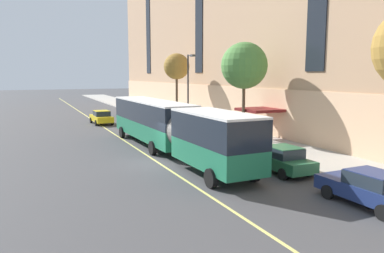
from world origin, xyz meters
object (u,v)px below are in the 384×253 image
(parked_car_navy_2, at_px, (370,189))
(street_lamp, at_px, (189,84))
(city_bus, at_px, (169,125))
(parked_car_green_5, at_px, (154,118))
(parked_car_green_4, at_px, (130,110))
(street_tree_mid_block, at_px, (244,66))
(parked_car_green_0, at_px, (282,159))
(parked_car_black_3, at_px, (182,127))
(fire_hydrant, at_px, (159,117))
(taxi_cab, at_px, (101,117))
(street_tree_far_uptown, at_px, (177,67))

(parked_car_navy_2, xyz_separation_m, street_lamp, (1.73, 23.25, 3.89))
(city_bus, bearing_deg, parked_car_green_5, 75.67)
(parked_car_green_4, distance_m, street_tree_mid_block, 24.58)
(parked_car_green_0, distance_m, street_lamp, 17.65)
(street_lamp, bearing_deg, city_bus, -120.97)
(parked_car_black_3, relative_size, street_tree_mid_block, 0.58)
(city_bus, relative_size, fire_hydrant, 28.10)
(taxi_cab, bearing_deg, parked_car_navy_2, -80.57)
(parked_car_black_3, height_order, street_tree_far_uptown, street_tree_far_uptown)
(street_lamp, height_order, fire_hydrant, street_lamp)
(parked_car_green_5, distance_m, fire_hydrant, 4.16)
(parked_car_green_0, bearing_deg, parked_car_green_5, 90.62)
(city_bus, xyz_separation_m, parked_car_navy_2, (3.97, -13.76, -1.31))
(parked_car_green_5, distance_m, street_lamp, 6.87)
(street_lamp, bearing_deg, taxi_cab, 128.31)
(street_tree_far_uptown, bearing_deg, parked_car_navy_2, -96.66)
(parked_car_green_0, distance_m, street_tree_far_uptown, 26.12)
(parked_car_navy_2, xyz_separation_m, parked_car_green_4, (-0.05, 39.74, -0.00))
(parked_car_green_5, xyz_separation_m, fire_hydrant, (1.81, 3.74, -0.29))
(parked_car_green_4, xyz_separation_m, street_lamp, (1.78, -16.49, 3.89))
(street_tree_mid_block, bearing_deg, city_bus, -162.93)
(parked_car_green_5, xyz_separation_m, street_tree_far_uptown, (3.84, 2.76, 5.78))
(taxi_cab, xyz_separation_m, street_tree_far_uptown, (9.01, -0.87, 5.78))
(city_bus, xyz_separation_m, parked_car_green_4, (3.92, 25.98, -1.31))
(street_tree_far_uptown, bearing_deg, parked_car_black_3, -109.33)
(street_tree_mid_block, relative_size, street_tree_far_uptown, 1.02)
(parked_car_green_4, xyz_separation_m, fire_hydrant, (1.68, -7.42, -0.29))
(parked_car_green_0, xyz_separation_m, street_tree_far_uptown, (3.60, 25.22, 5.78))
(parked_car_black_3, xyz_separation_m, parked_car_green_4, (0.04, 19.11, -0.00))
(street_tree_mid_block, height_order, street_lamp, street_tree_mid_block)
(parked_car_green_0, distance_m, parked_car_black_3, 14.51)
(parked_car_black_3, distance_m, fire_hydrant, 11.82)
(parked_car_green_5, relative_size, street_tree_mid_block, 0.54)
(parked_car_green_0, xyz_separation_m, fire_hydrant, (1.57, 26.20, -0.29))
(parked_car_black_3, relative_size, parked_car_green_5, 1.07)
(taxi_cab, bearing_deg, street_lamp, -51.69)
(city_bus, bearing_deg, taxi_cab, 94.27)
(city_bus, bearing_deg, street_tree_far_uptown, 66.54)
(taxi_cab, relative_size, street_tree_far_uptown, 0.56)
(parked_car_navy_2, xyz_separation_m, fire_hydrant, (1.63, 32.32, -0.29))
(parked_car_green_5, height_order, street_lamp, street_lamp)
(taxi_cab, bearing_deg, city_bus, -85.73)
(taxi_cab, bearing_deg, fire_hydrant, 0.93)
(city_bus, relative_size, street_tree_far_uptown, 2.52)
(city_bus, xyz_separation_m, parked_car_green_5, (3.79, 14.83, -1.31))
(street_tree_mid_block, bearing_deg, street_lamp, 105.11)
(city_bus, relative_size, street_tree_mid_block, 2.47)
(parked_car_navy_2, distance_m, parked_car_black_3, 20.63)
(street_lamp, bearing_deg, parked_car_green_5, 109.72)
(parked_car_black_3, xyz_separation_m, street_lamp, (1.82, 2.62, 3.89))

